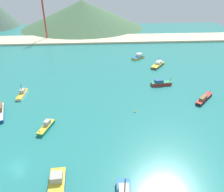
# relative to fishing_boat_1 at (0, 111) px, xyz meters

# --- Properties ---
(ground) EXTENTS (260.00, 280.00, 0.50)m
(ground) POSITION_rel_fishing_boat_1_xyz_m (11.72, 7.60, -1.22)
(ground) COLOR teal
(fishing_boat_1) EXTENTS (5.31, 10.87, 5.76)m
(fishing_boat_1) POSITION_rel_fishing_boat_1_xyz_m (0.00, 0.00, 0.00)
(fishing_boat_1) COLOR #14478C
(fishing_boat_1) RESTS_ON ground
(fishing_boat_2) EXTENTS (8.32, 9.85, 4.51)m
(fishing_boat_2) POSITION_rel_fishing_boat_1_xyz_m (59.58, 37.72, -0.15)
(fishing_boat_2) COLOR brown
(fishing_boat_2) RESTS_ON ground
(fishing_boat_3) EXTENTS (4.05, 7.45, 2.30)m
(fishing_boat_3) POSITION_rel_fishing_boat_1_xyz_m (15.81, -8.84, -0.22)
(fishing_boat_3) COLOR #198466
(fishing_boat_3) RESTS_ON ground
(fishing_boat_4) EXTENTS (2.32, 8.35, 4.36)m
(fishing_boat_4) POSITION_rel_fishing_boat_1_xyz_m (3.33, 11.93, -0.27)
(fishing_boat_4) COLOR silver
(fishing_boat_4) RESTS_ON ground
(fishing_boat_5) EXTENTS (3.68, 8.89, 2.93)m
(fishing_boat_5) POSITION_rel_fishing_boat_1_xyz_m (21.79, -29.20, -0.01)
(fishing_boat_5) COLOR #14478C
(fishing_boat_5) RESTS_ON ground
(fishing_boat_6) EXTENTS (7.65, 7.29, 2.55)m
(fishing_boat_6) POSITION_rel_fishing_boat_1_xyz_m (52.18, 49.61, -0.05)
(fishing_boat_6) COLOR gold
(fishing_boat_6) RESTS_ON ground
(fishing_boat_7) EXTENTS (9.01, 9.02, 2.02)m
(fishing_boat_7) POSITION_rel_fishing_boat_1_xyz_m (67.14, 3.99, -0.25)
(fishing_boat_7) COLOR #232328
(fishing_boat_7) RESTS_ON ground
(fishing_boat_9) EXTENTS (8.31, 3.14, 2.75)m
(fishing_boat_9) POSITION_rel_fishing_boat_1_xyz_m (55.42, 17.02, -0.07)
(fishing_boat_9) COLOR red
(fishing_boat_9) RESTS_ON ground
(buoy_0) EXTENTS (0.67, 0.67, 0.67)m
(buoy_0) POSITION_rel_fishing_boat_1_xyz_m (42.12, -1.93, -0.85)
(buoy_0) COLOR gold
(buoy_0) RESTS_ON ground
(beach_strip) EXTENTS (247.00, 22.00, 1.20)m
(beach_strip) POSITION_rel_fishing_boat_1_xyz_m (11.72, 89.70, -0.37)
(beach_strip) COLOR beige
(beach_strip) RESTS_ON ground
(hill_central) EXTENTS (99.99, 99.99, 21.22)m
(hill_central) POSITION_rel_fishing_boat_1_xyz_m (19.81, 133.55, 9.64)
(hill_central) COLOR #476B47
(hill_central) RESTS_ON ground
(radio_tower) EXTENTS (3.29, 2.63, 32.86)m
(radio_tower) POSITION_rel_fishing_boat_1_xyz_m (-2.83, 92.89, 15.79)
(radio_tower) COLOR #B7332D
(radio_tower) RESTS_ON ground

